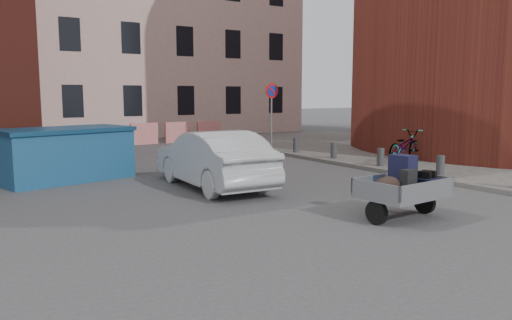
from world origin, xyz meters
TOP-DOWN VIEW (x-y plane):
  - ground at (0.00, 0.00)m, footprint 120.00×120.00m
  - sidewalk at (10.00, 4.00)m, footprint 9.00×24.00m
  - building_pink at (6.00, 22.00)m, footprint 16.00×8.00m
  - no_parking_sign at (6.00, 9.48)m, footprint 0.60×0.09m
  - bollards at (6.00, 3.40)m, footprint 0.22×9.02m
  - barriers at (4.20, 15.00)m, footprint 4.70×0.18m
  - trailer at (1.75, -1.24)m, footprint 1.69×1.86m
  - dumpster at (-2.70, 6.55)m, footprint 3.74×2.54m
  - silver_car at (0.25, 3.52)m, footprint 1.67×4.39m
  - bicycle at (7.24, 3.58)m, footprint 2.11×1.18m

SIDE VIEW (x-z plane):
  - ground at x=0.00m, z-range 0.00..0.00m
  - sidewalk at x=10.00m, z-range 0.00..0.12m
  - bollards at x=6.00m, z-range 0.12..0.67m
  - barriers at x=4.20m, z-range 0.00..1.00m
  - trailer at x=1.75m, z-range 0.01..1.21m
  - bicycle at x=7.24m, z-range 0.12..1.17m
  - silver_car at x=0.25m, z-range 0.00..1.43m
  - dumpster at x=-2.70m, z-range 0.01..1.44m
  - no_parking_sign at x=6.00m, z-range 0.69..3.34m
  - building_pink at x=6.00m, z-range 0.00..14.00m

